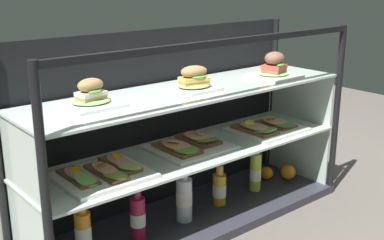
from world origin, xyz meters
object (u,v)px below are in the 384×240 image
Objects in this scene: juice_bottle_back_center at (138,217)px; open_sandwich_tray_right_of_center at (266,127)px; open_sandwich_tray_left_of_center at (190,145)px; plated_roll_sandwich_far_left at (193,81)px; juice_bottle_back_left at (184,198)px; juice_bottle_back_right at (83,234)px; orange_fruit_near_left_post at (267,173)px; plated_roll_sandwich_mid_left at (91,97)px; juice_bottle_front_second at (255,171)px; juice_bottle_tucked_behind at (219,188)px; open_sandwich_tray_mid_left at (104,173)px; orange_fruit_beside_bottles at (288,172)px; plated_roll_sandwich_near_right_corner at (274,69)px.

open_sandwich_tray_right_of_center is at bearing -0.91° from juice_bottle_back_center.
open_sandwich_tray_right_of_center is at bearing -5.67° from open_sandwich_tray_left_of_center.
juice_bottle_back_left is at bearing -175.66° from plated_roll_sandwich_far_left.
juice_bottle_back_right is (-0.56, -0.03, -0.23)m from open_sandwich_tray_left_of_center.
plated_roll_sandwich_mid_left is at bearing -178.68° from orange_fruit_near_left_post.
juice_bottle_front_second is at bearing -1.41° from open_sandwich_tray_left_of_center.
juice_bottle_front_second is at bearing 0.50° from juice_bottle_tucked_behind.
juice_bottle_back_left is at bearing 1.51° from open_sandwich_tray_mid_left.
open_sandwich_tray_right_of_center reaches higher than juice_bottle_back_left.
juice_bottle_front_second is 0.25m from orange_fruit_beside_bottles.
juice_bottle_front_second is at bearing 1.22° from juice_bottle_back_right.
juice_bottle_tucked_behind reaches higher than orange_fruit_beside_bottles.
plated_roll_sandwich_mid_left is 0.54m from open_sandwich_tray_left_of_center.
juice_bottle_back_left is at bearing 0.10° from juice_bottle_back_right.
plated_roll_sandwich_near_right_corner is at bearing -169.46° from orange_fruit_beside_bottles.
open_sandwich_tray_right_of_center is at bearing -6.59° from juice_bottle_tucked_behind.
plated_roll_sandwich_mid_left is 1.13× the size of plated_roll_sandwich_far_left.
juice_bottle_back_right is 1.15× the size of juice_bottle_tucked_behind.
juice_bottle_back_center is 3.42× the size of orange_fruit_near_left_post.
plated_roll_sandwich_near_right_corner is at bearing -2.03° from juice_bottle_back_right.
plated_roll_sandwich_near_right_corner is 0.63m from juice_bottle_tucked_behind.
plated_roll_sandwich_near_right_corner is at bearing -4.06° from juice_bottle_back_left.
plated_roll_sandwich_far_left reaches higher than orange_fruit_near_left_post.
open_sandwich_tray_left_of_center is 1.43× the size of juice_bottle_back_center.
open_sandwich_tray_left_of_center is 0.39m from juice_bottle_back_center.
juice_bottle_back_left is (-0.06, -0.03, -0.23)m from open_sandwich_tray_left_of_center.
open_sandwich_tray_left_of_center is 0.46m from open_sandwich_tray_right_of_center.
plated_roll_sandwich_near_right_corner is 0.56m from open_sandwich_tray_left_of_center.
open_sandwich_tray_mid_left is at bearing 179.74° from open_sandwich_tray_right_of_center.
orange_fruit_beside_bottles is at bearing -0.42° from plated_roll_sandwich_far_left.
plated_roll_sandwich_far_left is 0.89m from orange_fruit_beside_bottles.
open_sandwich_tray_mid_left is 1.43× the size of juice_bottle_back_center.
plated_roll_sandwich_far_left is 0.29m from open_sandwich_tray_left_of_center.
plated_roll_sandwich_far_left is 0.75× the size of juice_bottle_front_second.
juice_bottle_back_left is at bearing 0.61° from juice_bottle_back_center.
juice_bottle_back_left is at bearing -175.59° from juice_bottle_tucked_behind.
juice_bottle_back_left is at bearing 175.94° from plated_roll_sandwich_near_right_corner.
plated_roll_sandwich_mid_left is 2.54× the size of orange_fruit_beside_bottles.
plated_roll_sandwich_mid_left is at bearing 178.08° from juice_bottle_front_second.
plated_roll_sandwich_mid_left is 0.66m from juice_bottle_back_left.
juice_bottle_back_center is at bearing -0.42° from juice_bottle_back_right.
orange_fruit_near_left_post is (0.63, 0.07, -0.07)m from juice_bottle_back_left.
plated_roll_sandwich_near_right_corner is at bearing -2.55° from juice_bottle_back_center.
plated_roll_sandwich_far_left is at bearing 0.53° from juice_bottle_back_right.
juice_bottle_tucked_behind is 2.67× the size of orange_fruit_beside_bottles.
plated_roll_sandwich_mid_left is 0.53m from juice_bottle_back_right.
open_sandwich_tray_right_of_center is at bearing -0.26° from open_sandwich_tray_mid_left.
plated_roll_sandwich_mid_left reaches higher than open_sandwich_tray_mid_left.
juice_bottle_tucked_behind is 3.13× the size of orange_fruit_near_left_post.
juice_bottle_front_second is (0.48, 0.02, -0.00)m from juice_bottle_back_left.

